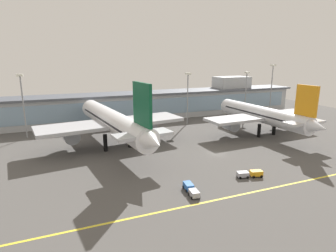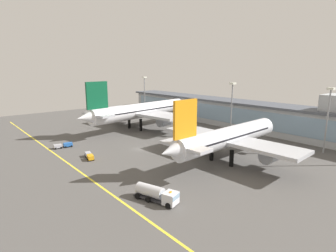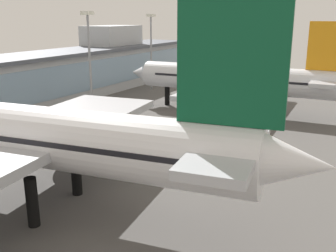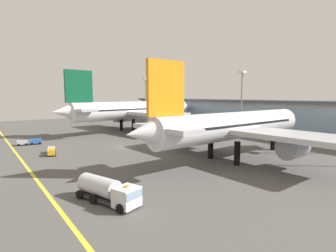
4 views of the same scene
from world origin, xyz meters
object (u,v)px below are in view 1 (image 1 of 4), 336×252
(airliner_near_right, at_px, (262,115))
(apron_light_mast_far_east, at_px, (188,90))
(baggage_tug_near, at_px, (250,174))
(apron_light_mast_centre, at_px, (22,96))
(apron_light_mast_west, at_px, (246,86))
(airliner_near_left, at_px, (113,122))
(apron_light_mast_east, at_px, (272,82))
(service_truck_far, at_px, (191,189))

(airliner_near_right, xyz_separation_m, apron_light_mast_far_east, (-16.47, 23.01, 6.70))
(baggage_tug_near, relative_size, apron_light_mast_far_east, 0.29)
(airliner_near_right, height_order, apron_light_mast_centre, apron_light_mast_centre)
(baggage_tug_near, bearing_deg, apron_light_mast_west, 67.38)
(airliner_near_right, height_order, apron_light_mast_far_east, apron_light_mast_far_east)
(apron_light_mast_west, bearing_deg, apron_light_mast_far_east, -171.41)
(apron_light_mast_west, height_order, apron_light_mast_centre, apron_light_mast_centre)
(airliner_near_left, height_order, apron_light_mast_far_east, airliner_near_left)
(baggage_tug_near, bearing_deg, apron_light_mast_east, 58.79)
(apron_light_mast_centre, distance_m, apron_light_mast_far_east, 56.82)
(airliner_near_right, height_order, baggage_tug_near, airliner_near_right)
(airliner_near_left, distance_m, apron_light_mast_far_east, 37.40)
(service_truck_far, height_order, apron_light_mast_east, apron_light_mast_east)
(airliner_near_right, relative_size, apron_light_mast_east, 2.13)
(service_truck_far, distance_m, apron_light_mast_east, 85.89)
(apron_light_mast_east, xyz_separation_m, apron_light_mast_far_east, (-40.98, -0.66, -1.49))
(apron_light_mast_centre, distance_m, apron_light_mast_east, 97.78)
(service_truck_far, height_order, apron_light_mast_centre, apron_light_mast_centre)
(airliner_near_right, distance_m, apron_light_mast_east, 35.04)
(airliner_near_left, relative_size, baggage_tug_near, 9.97)
(apron_light_mast_far_east, bearing_deg, apron_light_mast_centre, 178.40)
(airliner_near_right, relative_size, apron_light_mast_centre, 2.34)
(apron_light_mast_centre, relative_size, apron_light_mast_east, 0.91)
(service_truck_far, bearing_deg, airliner_near_left, 18.41)
(airliner_near_left, xyz_separation_m, apron_light_mast_centre, (-24.35, 19.24, 6.30))
(apron_light_mast_centre, bearing_deg, airliner_near_left, -38.31)
(airliner_near_right, distance_m, apron_light_mast_far_east, 29.08)
(baggage_tug_near, distance_m, apron_light_mast_east, 73.55)
(airliner_near_right, distance_m, apron_light_mast_west, 31.66)
(airliner_near_right, bearing_deg, service_truck_far, 123.30)
(apron_light_mast_far_east, bearing_deg, apron_light_mast_west, 8.59)
(airliner_near_right, xyz_separation_m, apron_light_mast_west, (14.05, 27.62, 6.49))
(baggage_tug_near, height_order, service_truck_far, same)
(apron_light_mast_west, height_order, apron_light_mast_far_east, apron_light_mast_far_east)
(baggage_tug_near, relative_size, apron_light_mast_west, 0.30)
(airliner_near_left, relative_size, apron_light_mast_east, 2.58)
(airliner_near_left, relative_size, service_truck_far, 10.09)
(apron_light_mast_centre, bearing_deg, service_truck_far, -59.51)
(service_truck_far, xyz_separation_m, apron_light_mast_west, (55.31, 57.40, 12.28))
(apron_light_mast_east, bearing_deg, airliner_near_right, -135.99)
(apron_light_mast_west, distance_m, apron_light_mast_far_east, 30.88)
(apron_light_mast_east, bearing_deg, apron_light_mast_far_east, -179.08)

